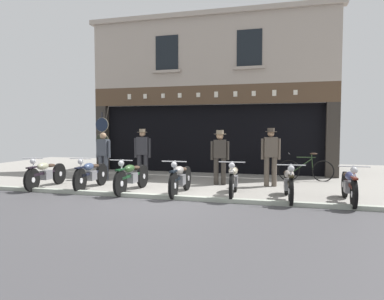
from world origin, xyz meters
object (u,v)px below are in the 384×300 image
object	(u,v)px
assistant_far_right	(271,154)
salesman_left	(103,153)
motorcycle_center_left	(132,176)
motorcycle_center_right	(234,179)
motorcycle_left	(91,174)
leaning_bicycle	(306,170)
tyre_sign_pole	(102,141)
shopkeeper_center	(143,151)
advert_board_near	(240,127)
salesman_right	(220,154)
motorcycle_far_right	(349,185)
motorcycle_center	(180,178)
motorcycle_right	(289,182)
motorcycle_far_left	(46,173)

from	to	relation	value
assistant_far_right	salesman_left	bearing A→B (deg)	-9.52
salesman_left	assistant_far_right	size ratio (longest dim) A/B	0.91
motorcycle_center_left	assistant_far_right	distance (m)	4.06
motorcycle_center_left	motorcycle_center_right	size ratio (longest dim) A/B	1.04
motorcycle_left	leaning_bicycle	size ratio (longest dim) A/B	1.13
motorcycle_center_right	tyre_sign_pole	world-z (taller)	tyre_sign_pole
salesman_left	shopkeeper_center	size ratio (longest dim) A/B	0.93
advert_board_near	motorcycle_left	bearing A→B (deg)	-128.14
motorcycle_center_left	motorcycle_center_right	distance (m)	2.72
salesman_right	leaning_bicycle	size ratio (longest dim) A/B	0.94
motorcycle_far_right	assistant_far_right	xyz separation A→B (m)	(-1.86, 1.91, 0.53)
advert_board_near	salesman_left	bearing A→B (deg)	-146.96
tyre_sign_pole	leaning_bicycle	size ratio (longest dim) A/B	1.30
assistant_far_right	motorcycle_far_right	bearing A→B (deg)	124.60
salesman_left	advert_board_near	xyz separation A→B (m)	(4.20, 2.73, 0.90)
motorcycle_left	salesman_left	xyz separation A→B (m)	(-0.63, 1.81, 0.44)
motorcycle_far_right	motorcycle_center	bearing A→B (deg)	0.50
salesman_right	motorcycle_right	bearing A→B (deg)	127.25
salesman_left	advert_board_near	bearing A→B (deg)	-138.58
motorcycle_center_right	shopkeeper_center	bearing A→B (deg)	-37.68
motorcycle_center_left	tyre_sign_pole	xyz separation A→B (m)	(-2.45, 2.77, 0.82)
leaning_bicycle	salesman_left	bearing A→B (deg)	98.65
motorcycle_far_left	salesman_left	bearing A→B (deg)	-114.79
motorcycle_far_right	shopkeeper_center	world-z (taller)	shopkeeper_center
motorcycle_center	assistant_far_right	xyz separation A→B (m)	(2.17, 1.93, 0.52)
motorcycle_far_right	salesman_right	size ratio (longest dim) A/B	1.20
motorcycle_far_left	tyre_sign_pole	world-z (taller)	tyre_sign_pole
motorcycle_center_left	motorcycle_center	distance (m)	1.36
motorcycle_far_right	salesman_right	world-z (taller)	salesman_right
motorcycle_left	leaning_bicycle	bearing A→B (deg)	-156.18
motorcycle_center_left	motorcycle_far_right	size ratio (longest dim) A/B	1.04
motorcycle_left	salesman_left	bearing A→B (deg)	-75.49
motorcycle_center	tyre_sign_pole	world-z (taller)	tyre_sign_pole
motorcycle_left	motorcycle_center_left	world-z (taller)	motorcycle_left
tyre_sign_pole	assistant_far_right	bearing A→B (deg)	-7.94
motorcycle_center	motorcycle_right	distance (m)	2.69
motorcycle_left	motorcycle_right	distance (m)	5.36
salesman_left	tyre_sign_pole	distance (m)	1.06
motorcycle_center	leaning_bicycle	xyz separation A→B (m)	(3.23, 3.32, -0.06)
salesman_right	motorcycle_center_left	bearing A→B (deg)	31.74
motorcycle_far_left	advert_board_near	xyz separation A→B (m)	(4.93, 4.71, 1.34)
assistant_far_right	tyre_sign_pole	bearing A→B (deg)	-17.51
salesman_right	leaning_bicycle	world-z (taller)	salesman_right
motorcycle_center	motorcycle_right	world-z (taller)	motorcycle_center
leaning_bicycle	motorcycle_center_left	bearing A→B (deg)	122.53
motorcycle_far_left	tyre_sign_pole	size ratio (longest dim) A/B	0.85
motorcycle_right	advert_board_near	size ratio (longest dim) A/B	2.14
motorcycle_right	motorcycle_far_right	distance (m)	1.33
motorcycle_left	salesman_left	size ratio (longest dim) A/B	1.26
motorcycle_right	salesman_right	world-z (taller)	salesman_right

